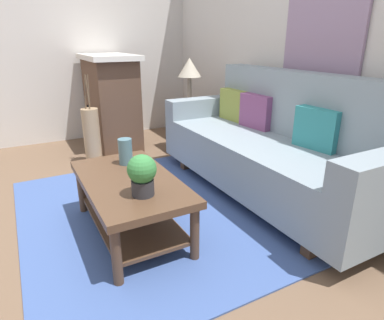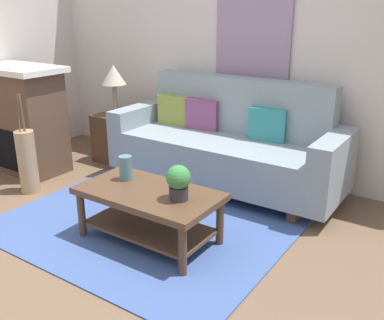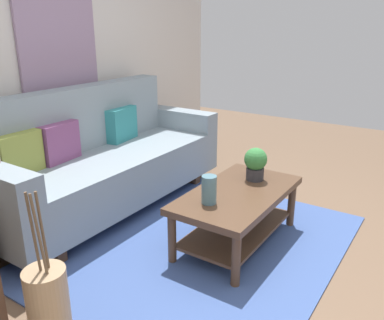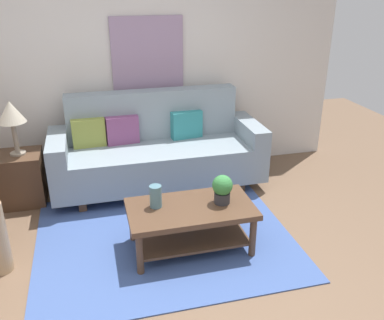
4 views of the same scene
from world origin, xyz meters
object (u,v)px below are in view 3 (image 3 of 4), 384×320
Objects in this scene: coffee_table at (237,205)px; potted_plant_tabletop at (255,163)px; throw_pillow_olive at (19,154)px; throw_pillow_plum at (59,142)px; throw_pillow_teal at (122,124)px; framed_painting at (59,41)px; tabletop_vase at (209,190)px; couch at (105,161)px.

coffee_table is 0.38m from potted_plant_tabletop.
throw_pillow_olive is 1.00× the size of throw_pillow_plum.
framed_painting is (-0.37, 0.34, 0.78)m from throw_pillow_teal.
tabletop_vase reaches higher than coffee_table.
framed_painting reaches higher than throw_pillow_olive.
tabletop_vase is at bearing -100.74° from couch.
throw_pillow_plum is (0.37, 0.00, 0.00)m from throw_pillow_olive.
throw_pillow_olive is at bearing 110.47° from tabletop_vase.
tabletop_vase is (0.14, -1.36, -0.15)m from throw_pillow_plum.
framed_painting is at bearing 24.64° from throw_pillow_olive.
tabletop_vase is (-0.61, -1.36, -0.15)m from throw_pillow_teal.
tabletop_vase is 1.96m from framed_painting.
throw_pillow_olive is 1.13m from framed_painting.
couch reaches higher than coffee_table.
couch is 0.79m from throw_pillow_olive.
framed_painting is at bearing 42.53° from throw_pillow_plum.
throw_pillow_plum is 0.33× the size of coffee_table.
couch is 11.80× the size of tabletop_vase.
throw_pillow_olive is at bearing 180.00° from throw_pillow_plum.
throw_pillow_olive is 1.37× the size of potted_plant_tabletop.
throw_pillow_olive is 0.37m from throw_pillow_plum.
throw_pillow_olive is 0.33× the size of coffee_table.
throw_pillow_teal is at bearing 18.56° from couch.
throw_pillow_plum is at bearing -137.47° from framed_painting.
framed_painting reaches higher than coffee_table.
potted_plant_tabletop is 0.32× the size of framed_painting.
couch is 6.55× the size of throw_pillow_plum.
throw_pillow_plum is at bearing 180.00° from throw_pillow_teal.
throw_pillow_plum is at bearing 106.60° from coffee_table.
throw_pillow_olive and throw_pillow_plum have the same top height.
couch is 1.32m from coffee_table.
throw_pillow_olive is at bearing 119.11° from coffee_table.
throw_pillow_teal is 0.93m from framed_painting.
couch is 9.00× the size of potted_plant_tabletop.
couch is at bearing 104.53° from potted_plant_tabletop.
potted_plant_tabletop is at bearing -0.36° from coffee_table.
throw_pillow_olive is at bearing 127.00° from potted_plant_tabletop.
couch is 2.14× the size of coffee_table.
couch is 1.13m from framed_painting.
throw_pillow_teal is at bearing 0.00° from throw_pillow_plum.
framed_painting is (0.37, 0.34, 0.78)m from throw_pillow_plum.
throw_pillow_olive is at bearing -155.36° from framed_painting.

